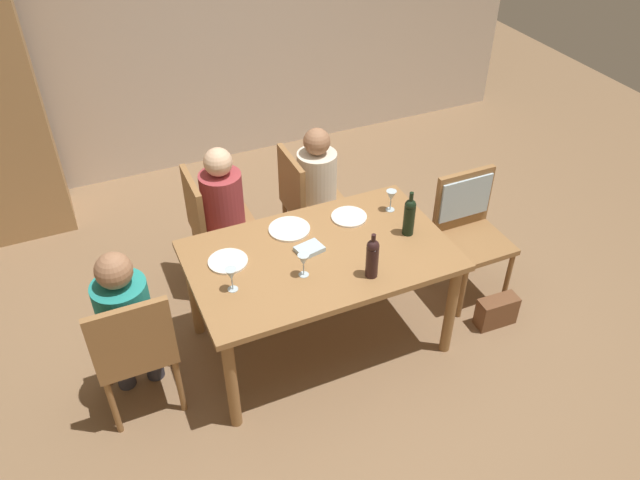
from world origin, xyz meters
name	(u,v)px	position (x,y,z in m)	size (l,w,h in m)	color
ground_plane	(320,339)	(0.00, 0.00, 0.00)	(10.00, 10.00, 0.00)	#846647
rear_room_partition	(193,18)	(0.00, 2.68, 1.35)	(6.40, 0.12, 2.70)	beige
dining_table	(320,264)	(0.00, 0.00, 0.66)	(1.59, 0.96, 0.75)	olive
chair_far_left	(213,223)	(-0.44, 0.86, 0.53)	(0.44, 0.44, 0.92)	olive
chair_left_end	(134,346)	(-1.17, -0.09, 0.53)	(0.44, 0.44, 0.92)	olive
chair_far_right	(306,200)	(0.27, 0.86, 0.53)	(0.44, 0.44, 0.92)	olive
chair_right_end	(467,217)	(1.17, 0.12, 0.59)	(0.44, 0.46, 0.92)	olive
person_woman_host	(227,206)	(-0.33, 0.86, 0.64)	(0.34, 0.29, 1.10)	#33333D
person_man_bearded	(126,318)	(-1.17, 0.03, 0.65)	(0.30, 0.34, 1.12)	#33333D
person_man_guest	(320,184)	(0.38, 0.86, 0.64)	(0.33, 0.29, 1.10)	#33333D
wine_bottle_tall_green	(409,216)	(0.59, -0.04, 0.89)	(0.07, 0.07, 0.31)	black
wine_bottle_dark_red	(372,257)	(0.19, -0.31, 0.89)	(0.07, 0.07, 0.30)	black
wine_glass_near_left	(231,275)	(-0.58, -0.10, 0.86)	(0.07, 0.07, 0.15)	silver
wine_glass_centre	(391,197)	(0.61, 0.23, 0.86)	(0.07, 0.07, 0.15)	silver
wine_glass_near_right	(303,261)	(-0.17, -0.15, 0.86)	(0.07, 0.07, 0.15)	silver
dinner_plate_host	(349,217)	(0.32, 0.26, 0.76)	(0.23, 0.23, 0.01)	white
dinner_plate_guest_left	(289,229)	(-0.08, 0.29, 0.76)	(0.26, 0.26, 0.01)	white
dinner_plate_guest_right	(228,261)	(-0.54, 0.14, 0.76)	(0.24, 0.24, 0.01)	white
folded_napkin	(309,249)	(-0.05, 0.04, 0.77)	(0.16, 0.12, 0.03)	#ADC6D6
handbag	(497,311)	(1.17, -0.35, 0.11)	(0.28, 0.12, 0.22)	brown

